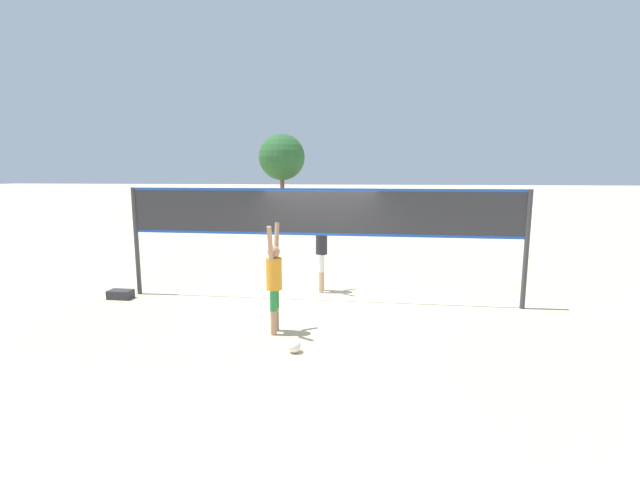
# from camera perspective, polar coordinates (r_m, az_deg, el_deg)

# --- Properties ---
(ground_plane) EXTENTS (200.00, 200.00, 0.00)m
(ground_plane) POSITION_cam_1_polar(r_m,az_deg,el_deg) (9.83, -0.00, -8.09)
(ground_plane) COLOR beige
(volleyball_net) EXTENTS (8.86, 0.10, 2.55)m
(volleyball_net) POSITION_cam_1_polar(r_m,az_deg,el_deg) (9.45, -0.00, 2.82)
(volleyball_net) COLOR #38383D
(volleyball_net) RESTS_ON ground_plane
(player_spiker) EXTENTS (0.28, 0.69, 1.99)m
(player_spiker) POSITION_cam_1_polar(r_m,az_deg,el_deg) (7.70, -6.14, -4.92)
(player_spiker) COLOR tan
(player_spiker) RESTS_ON ground_plane
(player_blocker) EXTENTS (0.28, 0.73, 2.30)m
(player_blocker) POSITION_cam_1_polar(r_m,az_deg,el_deg) (10.29, 0.21, -0.32)
(player_blocker) COLOR tan
(player_blocker) RESTS_ON ground_plane
(volleyball) EXTENTS (0.21, 0.21, 0.21)m
(volleyball) POSITION_cam_1_polar(r_m,az_deg,el_deg) (7.13, -3.43, -13.94)
(volleyball) COLOR silver
(volleyball) RESTS_ON ground_plane
(gear_bag) EXTENTS (0.54, 0.30, 0.20)m
(gear_bag) POSITION_cam_1_polar(r_m,az_deg,el_deg) (10.97, -25.05, -6.58)
(gear_bag) COLOR #2D2D33
(gear_bag) RESTS_ON ground_plane
(parked_car_near) EXTENTS (4.05, 1.96, 1.29)m
(parked_car_near) POSITION_cam_1_polar(r_m,az_deg,el_deg) (32.74, 14.23, 4.62)
(parked_car_near) COLOR #4C6B4C
(parked_car_near) RESTS_ON ground_plane
(parked_car_mid) EXTENTS (4.35, 2.02, 1.40)m
(parked_car_mid) POSITION_cam_1_polar(r_m,az_deg,el_deg) (34.65, -3.68, 5.17)
(parked_car_mid) COLOR maroon
(parked_car_mid) RESTS_ON ground_plane
(tree_left_cluster) EXTENTS (4.01, 4.01, 6.27)m
(tree_left_cluster) POSITION_cam_1_polar(r_m,az_deg,el_deg) (38.10, -5.10, 10.93)
(tree_left_cluster) COLOR brown
(tree_left_cluster) RESTS_ON ground_plane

